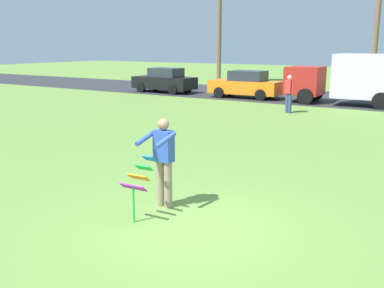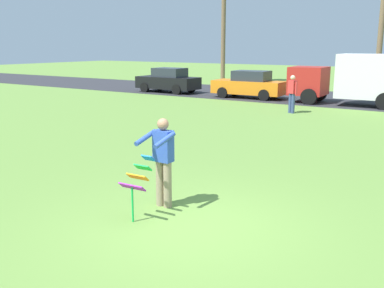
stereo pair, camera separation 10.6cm
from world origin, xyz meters
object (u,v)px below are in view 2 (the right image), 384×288
(kite_held, at_px, (138,179))
(parked_car_black, at_px, (168,81))
(parked_car_orange, at_px, (249,85))
(parked_truck_red_cab, at_px, (365,78))
(person_walker_near, at_px, (292,93))
(person_kite_flyer, at_px, (163,159))

(kite_held, bearing_deg, parked_car_black, 124.52)
(kite_held, relative_size, parked_car_orange, 0.26)
(parked_truck_red_cab, bearing_deg, parked_car_orange, 179.99)
(parked_car_orange, bearing_deg, parked_car_black, -179.98)
(kite_held, xyz_separation_m, parked_car_black, (-12.32, 17.92, 0.03))
(parked_truck_red_cab, bearing_deg, kite_held, -89.89)
(kite_held, relative_size, parked_car_black, 0.26)
(parked_truck_red_cab, height_order, person_walker_near, parked_truck_red_cab)
(person_kite_flyer, relative_size, parked_car_black, 0.41)
(person_kite_flyer, distance_m, parked_car_black, 21.14)
(kite_held, height_order, parked_car_black, parked_car_black)
(parked_car_orange, relative_size, person_walker_near, 2.46)
(parked_car_black, xyz_separation_m, parked_truck_red_cab, (12.29, -0.00, 0.64))
(person_kite_flyer, xyz_separation_m, parked_car_black, (-12.33, 17.18, -0.18))
(parked_truck_red_cab, relative_size, person_walker_near, 3.90)
(parked_car_orange, distance_m, parked_truck_red_cab, 6.45)
(parked_truck_red_cab, xyz_separation_m, person_walker_near, (-2.21, -4.28, -0.48))
(parked_car_black, bearing_deg, person_walker_near, -23.01)
(person_kite_flyer, bearing_deg, parked_truck_red_cab, 90.12)
(parked_car_orange, xyz_separation_m, person_walker_near, (4.21, -4.28, 0.16))
(kite_held, distance_m, person_walker_near, 13.83)
(kite_held, bearing_deg, parked_car_orange, 109.80)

